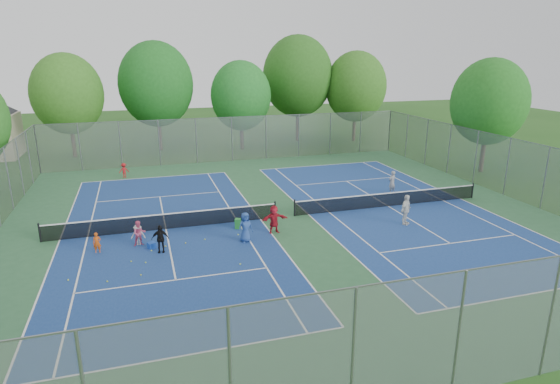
{
  "coord_description": "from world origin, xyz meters",
  "views": [
    {
      "loc": [
        -7.99,
        -25.33,
        9.53
      ],
      "look_at": [
        0.0,
        1.0,
        1.3
      ],
      "focal_mm": 30.0,
      "sensor_mm": 36.0,
      "label": 1
    }
  ],
  "objects_px": {
    "net_right": "(389,200)",
    "instructor": "(392,182)",
    "net_left": "(165,222)",
    "ball_hopper": "(238,224)",
    "ball_crate": "(152,245)"
  },
  "relations": [
    {
      "from": "net_right",
      "to": "ball_hopper",
      "type": "xyz_separation_m",
      "value": [
        -10.1,
        -1.06,
        -0.16
      ]
    },
    {
      "from": "net_left",
      "to": "instructor",
      "type": "height_order",
      "value": "instructor"
    },
    {
      "from": "net_right",
      "to": "instructor",
      "type": "xyz_separation_m",
      "value": [
        1.64,
        2.49,
        0.37
      ]
    },
    {
      "from": "ball_crate",
      "to": "instructor",
      "type": "xyz_separation_m",
      "value": [
        16.49,
        4.99,
        0.67
      ]
    },
    {
      "from": "net_left",
      "to": "ball_crate",
      "type": "bearing_deg",
      "value": -108.96
    },
    {
      "from": "ball_hopper",
      "to": "net_right",
      "type": "bearing_deg",
      "value": 5.99
    },
    {
      "from": "ball_hopper",
      "to": "instructor",
      "type": "height_order",
      "value": "instructor"
    },
    {
      "from": "net_left",
      "to": "instructor",
      "type": "relative_size",
      "value": 7.77
    },
    {
      "from": "net_left",
      "to": "ball_crate",
      "type": "relative_size",
      "value": 35.37
    },
    {
      "from": "instructor",
      "to": "net_left",
      "type": "bearing_deg",
      "value": -9.06
    },
    {
      "from": "net_left",
      "to": "ball_hopper",
      "type": "bearing_deg",
      "value": -15.23
    },
    {
      "from": "ball_hopper",
      "to": "net_left",
      "type": "bearing_deg",
      "value": 164.77
    },
    {
      "from": "net_left",
      "to": "net_right",
      "type": "relative_size",
      "value": 1.0
    },
    {
      "from": "net_right",
      "to": "instructor",
      "type": "distance_m",
      "value": 3.0
    },
    {
      "from": "ball_hopper",
      "to": "ball_crate",
      "type": "bearing_deg",
      "value": -163.17
    }
  ]
}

